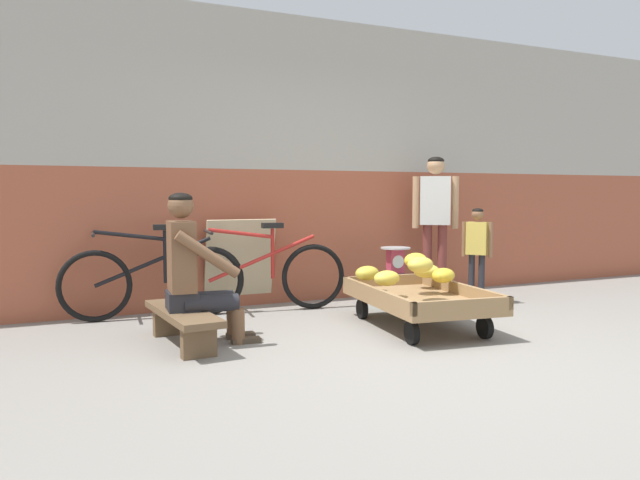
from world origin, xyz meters
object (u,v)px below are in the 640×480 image
object	(u,v)px
low_bench	(183,319)
vendor_seated	(194,270)
weighing_scale	(395,261)
banana_cart	(419,300)
plastic_crate	(395,291)
customer_child	(477,245)
bicycle_near_left	(154,280)
bicycle_far_left	(262,275)
customer_adult	(435,211)
sign_board	(240,263)

from	to	relation	value
low_bench	vendor_seated	world-z (taller)	vendor_seated
vendor_seated	weighing_scale	size ratio (longest dim) A/B	3.80
banana_cart	plastic_crate	bearing A→B (deg)	69.15
low_bench	customer_child	xyz separation A→B (m)	(3.12, 0.47, 0.41)
weighing_scale	customer_child	xyz separation A→B (m)	(0.80, -0.29, 0.16)
customer_child	bicycle_near_left	bearing A→B (deg)	168.35
plastic_crate	bicycle_far_left	distance (m)	1.38
plastic_crate	low_bench	bearing A→B (deg)	-161.82
weighing_scale	bicycle_near_left	bearing A→B (deg)	171.24
bicycle_far_left	customer_adult	size ratio (longest dim) A/B	1.08
weighing_scale	bicycle_near_left	distance (m)	2.37
banana_cart	customer_child	distance (m)	1.42
bicycle_near_left	customer_adult	xyz separation A→B (m)	(2.96, -0.15, 0.60)
weighing_scale	vendor_seated	bearing A→B (deg)	-161.03
vendor_seated	bicycle_near_left	xyz separation A→B (m)	(-0.11, 1.13, -0.21)
plastic_crate	customer_child	size ratio (longest dim) A/B	0.36
banana_cart	weighing_scale	xyz separation A→B (m)	(0.38, 0.99, 0.21)
low_bench	plastic_crate	world-z (taller)	plastic_crate
plastic_crate	bicycle_far_left	size ratio (longest dim) A/B	0.22
low_bench	bicycle_near_left	world-z (taller)	bicycle_near_left
plastic_crate	bicycle_far_left	xyz separation A→B (m)	(-1.35, 0.23, 0.20)
bicycle_far_left	customer_child	world-z (taller)	customer_child
weighing_scale	customer_adult	size ratio (longest dim) A/B	0.20
sign_board	low_bench	bearing A→B (deg)	-122.99
bicycle_near_left	customer_adult	bearing A→B (deg)	-2.94
weighing_scale	customer_child	size ratio (longest dim) A/B	0.30
bicycle_near_left	sign_board	world-z (taller)	sign_board
weighing_scale	sign_board	distance (m)	1.57
vendor_seated	sign_board	size ratio (longest dim) A/B	1.29
customer_adult	plastic_crate	bearing A→B (deg)	-161.68
low_bench	sign_board	world-z (taller)	sign_board
banana_cart	sign_board	distance (m)	1.90
customer_adult	customer_child	distance (m)	0.62
bicycle_near_left	sign_board	size ratio (longest dim) A/B	1.87
sign_board	customer_child	size ratio (longest dim) A/B	0.90
vendor_seated	customer_adult	bearing A→B (deg)	18.85
vendor_seated	customer_child	world-z (taller)	vendor_seated
low_bench	sign_board	size ratio (longest dim) A/B	1.26
bicycle_far_left	customer_child	bearing A→B (deg)	-13.62
plastic_crate	sign_board	xyz separation A→B (m)	(-1.47, 0.55, 0.29)
banana_cart	customer_adult	world-z (taller)	customer_adult
vendor_seated	sign_board	world-z (taller)	vendor_seated
customer_adult	customer_child	bearing A→B (deg)	-70.88
bicycle_far_left	customer_child	size ratio (longest dim) A/B	1.68
vendor_seated	plastic_crate	world-z (taller)	vendor_seated
bicycle_far_left	sign_board	xyz separation A→B (m)	(-0.12, 0.32, 0.09)
vendor_seated	plastic_crate	size ratio (longest dim) A/B	3.17
banana_cart	low_bench	distance (m)	1.96
vendor_seated	customer_child	bearing A→B (deg)	9.03
bicycle_far_left	customer_adult	xyz separation A→B (m)	(1.97, -0.02, 0.60)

